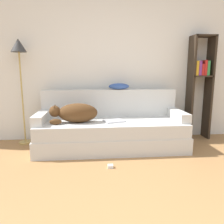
% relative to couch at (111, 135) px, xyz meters
% --- Properties ---
extents(wall_back, '(7.48, 0.06, 2.70)m').
position_rel_couch_xyz_m(wall_back, '(0.12, 0.59, 1.14)').
color(wall_back, silver).
rests_on(wall_back, ground_plane).
extents(couch, '(2.20, 0.83, 0.43)m').
position_rel_couch_xyz_m(couch, '(0.00, 0.00, 0.00)').
color(couch, silver).
rests_on(couch, ground_plane).
extents(couch_backrest, '(2.16, 0.15, 0.44)m').
position_rel_couch_xyz_m(couch_backrest, '(-0.00, 0.35, 0.44)').
color(couch_backrest, silver).
rests_on(couch_backrest, couch).
extents(couch_arm_left, '(0.15, 0.64, 0.13)m').
position_rel_couch_xyz_m(couch_arm_left, '(-1.02, -0.01, 0.28)').
color(couch_arm_left, silver).
rests_on(couch_arm_left, couch).
extents(couch_arm_right, '(0.15, 0.64, 0.13)m').
position_rel_couch_xyz_m(couch_arm_right, '(1.02, -0.01, 0.28)').
color(couch_arm_right, silver).
rests_on(couch_arm_right, couch).
extents(dog, '(0.69, 0.29, 0.28)m').
position_rel_couch_xyz_m(dog, '(-0.53, -0.07, 0.36)').
color(dog, '#513319').
rests_on(dog, couch).
extents(laptop, '(0.34, 0.29, 0.02)m').
position_rel_couch_xyz_m(laptop, '(0.03, -0.06, 0.23)').
color(laptop, '#B7B7BC').
rests_on(laptop, couch).
extents(throw_pillow, '(0.33, 0.19, 0.10)m').
position_rel_couch_xyz_m(throw_pillow, '(0.15, 0.35, 0.71)').
color(throw_pillow, '#335199').
rests_on(throw_pillow, couch_backrest).
extents(bookshelf, '(0.37, 0.26, 1.74)m').
position_rel_couch_xyz_m(bookshelf, '(1.55, 0.41, 0.78)').
color(bookshelf, '#2D2319').
rests_on(bookshelf, ground_plane).
extents(floor_lamp, '(0.23, 0.23, 1.64)m').
position_rel_couch_xyz_m(floor_lamp, '(-1.38, 0.36, 1.15)').
color(floor_lamp, tan).
rests_on(floor_lamp, ground_plane).
extents(power_adapter, '(0.06, 0.06, 0.04)m').
position_rel_couch_xyz_m(power_adapter, '(-0.07, -0.69, -0.19)').
color(power_adapter, silver).
rests_on(power_adapter, ground_plane).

